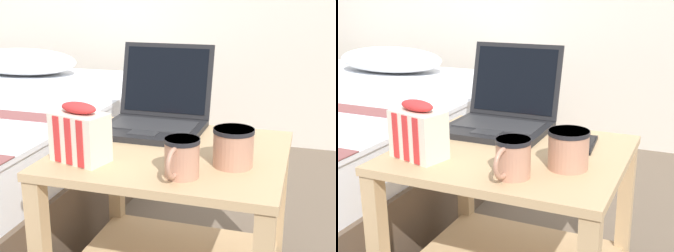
{
  "view_description": "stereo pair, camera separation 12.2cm",
  "coord_description": "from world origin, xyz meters",
  "views": [
    {
      "loc": [
        0.35,
        -1.16,
        0.91
      ],
      "look_at": [
        0.0,
        -0.04,
        0.57
      ],
      "focal_mm": 50.0,
      "sensor_mm": 36.0,
      "label": 1
    },
    {
      "loc": [
        0.46,
        -1.12,
        0.91
      ],
      "look_at": [
        0.0,
        -0.04,
        0.57
      ],
      "focal_mm": 50.0,
      "sensor_mm": 36.0,
      "label": 2
    }
  ],
  "objects": [
    {
      "name": "mug_front_right",
      "position": [
        0.18,
        -0.07,
        0.54
      ],
      "size": [
        0.1,
        0.14,
        0.1
      ],
      "color": "tan",
      "rests_on": "bedside_table"
    },
    {
      "name": "laptop",
      "position": [
        -0.11,
        0.19,
        0.54
      ],
      "size": [
        0.31,
        0.31,
        0.25
      ],
      "color": "black",
      "rests_on": "bedside_table"
    },
    {
      "name": "cell_phone",
      "position": [
        0.17,
        0.12,
        0.49
      ],
      "size": [
        0.08,
        0.16,
        0.01
      ],
      "color": "black",
      "rests_on": "bedside_table"
    },
    {
      "name": "bedside_table",
      "position": [
        0.0,
        0.0,
        0.31
      ],
      "size": [
        0.61,
        0.54,
        0.49
      ],
      "color": "tan",
      "rests_on": "ground_plane"
    },
    {
      "name": "snack_bag",
      "position": [
        -0.2,
        -0.15,
        0.56
      ],
      "size": [
        0.16,
        0.12,
        0.15
      ],
      "color": "silver",
      "rests_on": "bedside_table"
    },
    {
      "name": "mug_front_left",
      "position": [
        0.07,
        -0.18,
        0.54
      ],
      "size": [
        0.08,
        0.13,
        0.09
      ],
      "color": "tan",
      "rests_on": "bedside_table"
    }
  ]
}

